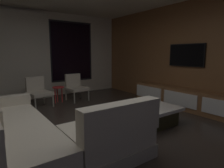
# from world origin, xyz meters

# --- Properties ---
(floor) EXTENTS (9.20, 9.20, 0.00)m
(floor) POSITION_xyz_m (0.00, 0.00, 0.00)
(floor) COLOR #332B26
(back_wall_with_window) EXTENTS (6.60, 0.30, 2.70)m
(back_wall_with_window) POSITION_xyz_m (-0.06, 3.62, 1.34)
(back_wall_with_window) COLOR beige
(back_wall_with_window) RESTS_ON floor
(media_wall) EXTENTS (0.12, 7.80, 2.70)m
(media_wall) POSITION_xyz_m (3.06, 0.00, 1.35)
(media_wall) COLOR brown
(media_wall) RESTS_ON floor
(sectional_couch) EXTENTS (1.98, 2.50, 0.82)m
(sectional_couch) POSITION_xyz_m (-0.84, -0.04, 0.29)
(sectional_couch) COLOR #B1A997
(sectional_couch) RESTS_ON floor
(coffee_table) EXTENTS (1.16, 1.16, 0.36)m
(coffee_table) POSITION_xyz_m (1.20, 0.01, 0.19)
(coffee_table) COLOR #312D17
(coffee_table) RESTS_ON floor
(book_stack_on_coffee_table) EXTENTS (0.29, 0.21, 0.07)m
(book_stack_on_coffee_table) POSITION_xyz_m (1.40, -0.01, 0.40)
(book_stack_on_coffee_table) COLOR #8B4A98
(book_stack_on_coffee_table) RESTS_ON coffee_table
(accent_chair_near_window) EXTENTS (0.59, 0.60, 0.78)m
(accent_chair_near_window) POSITION_xyz_m (0.94, 2.58, 0.43)
(accent_chair_near_window) COLOR #B2ADA0
(accent_chair_near_window) RESTS_ON floor
(accent_chair_by_curtain) EXTENTS (0.64, 0.65, 0.78)m
(accent_chair_by_curtain) POSITION_xyz_m (-0.17, 2.50, 0.43)
(accent_chair_by_curtain) COLOR #B2ADA0
(accent_chair_by_curtain) RESTS_ON floor
(side_stool) EXTENTS (0.32, 0.32, 0.46)m
(side_stool) POSITION_xyz_m (0.40, 2.56, 0.37)
(side_stool) COLOR red
(side_stool) RESTS_ON floor
(media_console) EXTENTS (0.46, 3.10, 0.52)m
(media_console) POSITION_xyz_m (2.77, 0.05, 0.25)
(media_console) COLOR brown
(media_console) RESTS_ON floor
(mounted_tv) EXTENTS (0.05, 0.99, 0.57)m
(mounted_tv) POSITION_xyz_m (2.95, 0.25, 1.35)
(mounted_tv) COLOR black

